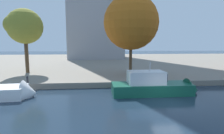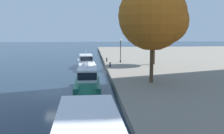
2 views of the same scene
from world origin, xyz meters
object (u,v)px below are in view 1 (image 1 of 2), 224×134
motor_yacht_1 (157,88)px  tree_2 (132,24)px  mooring_bollard_0 (27,79)px  tree_0 (24,27)px

motor_yacht_1 → tree_2: size_ratio=0.82×
mooring_bollard_0 → tree_2: (12.44, 3.89, 6.54)m
tree_0 → tree_2: bearing=-12.9°
motor_yacht_1 → tree_0: (-16.37, 10.70, 6.86)m
motor_yacht_1 → tree_2: 10.13m
motor_yacht_1 → mooring_bollard_0: motor_yacht_1 is taller
motor_yacht_1 → tree_0: 20.73m
mooring_bollard_0 → tree_2: 14.58m
motor_yacht_1 → tree_2: (-1.15, 7.23, 7.00)m
motor_yacht_1 → mooring_bollard_0: bearing=165.9°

